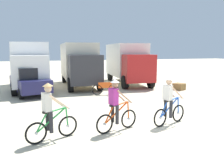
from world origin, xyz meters
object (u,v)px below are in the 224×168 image
box_truck_cream_rv (79,62)px  cyclist_near_camera (169,103)px  bicycle_spare (105,89)px  cyclist_cowboy_hat (116,107)px  box_truck_white_box (127,62)px  sedan_parked (30,81)px  supply_crate (179,87)px  cyclist_orange_shirt (50,114)px  box_truck_avon_van (31,63)px

box_truck_cream_rv → cyclist_near_camera: 10.83m
bicycle_spare → box_truck_cream_rv: bearing=100.2°
cyclist_cowboy_hat → box_truck_white_box: bearing=64.6°
sedan_parked → supply_crate: bearing=-9.9°
box_truck_white_box → bicycle_spare: box_truck_white_box is taller
sedan_parked → supply_crate: 10.24m
box_truck_cream_rv → supply_crate: (6.33, -4.33, -1.64)m
box_truck_cream_rv → cyclist_orange_shirt: box_truck_cream_rv is taller
supply_crate → box_truck_white_box: bearing=117.5°
box_truck_cream_rv → box_truck_white_box: bearing=-1.3°
sedan_parked → cyclist_cowboy_hat: cyclist_cowboy_hat is taller
box_truck_white_box → bicycle_spare: (-3.35, -4.24, -1.48)m
sedan_parked → cyclist_near_camera: cyclist_near_camera is taller
sedan_parked → cyclist_near_camera: size_ratio=2.46×
box_truck_white_box → cyclist_cowboy_hat: (-5.03, -10.62, -1.03)m
box_truck_avon_van → supply_crate: size_ratio=9.48×
box_truck_avon_van → cyclist_near_camera: (4.84, -10.64, -1.03)m
cyclist_near_camera → supply_crate: 8.19m
box_truck_avon_van → supply_crate: (9.95, -4.26, -1.64)m
box_truck_avon_van → cyclist_near_camera: bearing=-65.5°
cyclist_near_camera → bicycle_spare: bearing=94.0°
box_truck_avon_van → bicycle_spare: box_truck_avon_van is taller
cyclist_cowboy_hat → supply_crate: 9.67m
box_truck_cream_rv → cyclist_cowboy_hat: bearing=-94.8°
box_truck_avon_van → supply_crate: box_truck_avon_van is taller
box_truck_white_box → cyclist_near_camera: (-2.90, -10.61, -1.03)m
box_truck_avon_van → cyclist_orange_shirt: 10.82m
box_truck_white_box → cyclist_cowboy_hat: size_ratio=3.83×
sedan_parked → cyclist_cowboy_hat: (2.83, -8.15, -0.04)m
cyclist_near_camera → bicycle_spare: 6.41m
cyclist_orange_shirt → cyclist_near_camera: (4.32, 0.11, 0.00)m
cyclist_near_camera → box_truck_cream_rv: bearing=96.6°
cyclist_orange_shirt → cyclist_near_camera: bearing=1.5°
cyclist_near_camera → bicycle_spare: cyclist_near_camera is taller
box_truck_avon_van → bicycle_spare: 6.30m
box_truck_avon_van → box_truck_cream_rv: 3.61m
cyclist_near_camera → supply_crate: (5.10, 6.38, -0.61)m
bicycle_spare → supply_crate: 5.56m
box_truck_white_box → cyclist_orange_shirt: bearing=-123.9°
box_truck_white_box → supply_crate: (2.20, -4.24, -1.64)m
cyclist_orange_shirt → supply_crate: 11.46m
cyclist_near_camera → supply_crate: bearing=51.3°
cyclist_cowboy_hat → box_truck_cream_rv: bearing=85.2°
cyclist_orange_shirt → supply_crate: bearing=34.6°
box_truck_white_box → bicycle_spare: size_ratio=4.04×
box_truck_avon_van → sedan_parked: (-0.12, -2.50, -0.99)m
cyclist_orange_shirt → cyclist_near_camera: size_ratio=1.00×
sedan_parked → cyclist_near_camera: (4.96, -8.14, -0.04)m
bicycle_spare → sedan_parked: bearing=158.7°
box_truck_cream_rv → sedan_parked: size_ratio=1.53×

